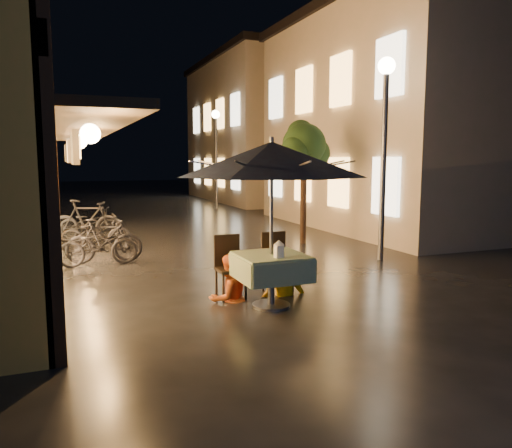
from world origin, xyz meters
name	(u,v)px	position (x,y,z in m)	size (l,w,h in m)	color
ground	(296,297)	(0.00, 0.00, 0.00)	(90.00, 90.00, 0.00)	black
east_building_near	(417,120)	(7.49, 6.50, 3.41)	(7.30, 9.30, 6.80)	#BCA694
east_building_far	(274,131)	(7.49, 18.00, 3.66)	(7.30, 10.30, 7.30)	#BCA694
street_tree	(304,148)	(2.41, 4.51, 2.42)	(1.43, 1.20, 3.15)	black
streetlamp_near	(385,122)	(3.00, 2.00, 2.92)	(0.36, 0.36, 4.23)	#59595E
streetlamp_far	(216,141)	(3.00, 14.00, 2.92)	(0.36, 0.36, 4.23)	#59595E
cafe_table	(271,267)	(-0.56, -0.31, 0.59)	(0.99, 0.99, 0.78)	#59595E
patio_umbrella	(272,159)	(-0.56, -0.31, 2.15)	(2.72, 2.72, 2.46)	#59595E
cafe_chair_left	(229,263)	(-0.96, 0.43, 0.54)	(0.42, 0.42, 0.97)	black
cafe_chair_right	(276,259)	(-0.16, 0.43, 0.54)	(0.42, 0.42, 0.97)	black
table_lantern	(279,248)	(-0.56, -0.58, 0.92)	(0.16, 0.16, 0.25)	white
person_orange	(229,256)	(-1.02, 0.26, 0.69)	(0.67, 0.52, 1.38)	orange
person_yellow	(283,250)	(-0.11, 0.26, 0.72)	(0.93, 0.53, 1.44)	#FFB90A
bicycle_0	(98,246)	(-2.70, 3.58, 0.41)	(0.55, 1.57, 0.82)	black
bicycle_1	(104,241)	(-2.56, 3.82, 0.47)	(0.44, 1.55, 0.93)	black
bicycle_2	(96,233)	(-2.63, 5.28, 0.43)	(0.57, 1.63, 0.86)	black
bicycle_3	(87,221)	(-2.75, 6.64, 0.56)	(0.52, 1.85, 1.11)	black
bicycle_4	(90,224)	(-2.66, 7.13, 0.44)	(0.58, 1.66, 0.87)	black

